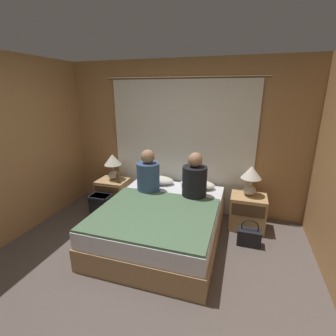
% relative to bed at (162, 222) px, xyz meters
% --- Properties ---
extents(ground_plane, '(16.00, 16.00, 0.00)m').
position_rel_bed_xyz_m(ground_plane, '(0.00, -1.04, -0.26)').
color(ground_plane, '#564C47').
extents(wall_back, '(4.09, 0.06, 2.50)m').
position_rel_bed_xyz_m(wall_back, '(0.00, 1.08, 0.99)').
color(wall_back, '#A37547').
rests_on(wall_back, ground_plane).
extents(curtain_panel, '(2.58, 0.03, 2.22)m').
position_rel_bed_xyz_m(curtain_panel, '(0.00, 1.02, 0.85)').
color(curtain_panel, silver).
rests_on(curtain_panel, ground_plane).
extents(bed, '(1.56, 1.93, 0.52)m').
position_rel_bed_xyz_m(bed, '(0.00, 0.00, 0.00)').
color(bed, '#99754C').
rests_on(bed, ground_plane).
extents(nightstand_left, '(0.52, 0.42, 0.52)m').
position_rel_bed_xyz_m(nightstand_left, '(-1.14, 0.67, 0.01)').
color(nightstand_left, tan).
rests_on(nightstand_left, ground_plane).
extents(nightstand_right, '(0.52, 0.42, 0.52)m').
position_rel_bed_xyz_m(nightstand_right, '(1.14, 0.67, 0.01)').
color(nightstand_right, tan).
rests_on(nightstand_right, ground_plane).
extents(lamp_left, '(0.30, 0.30, 0.45)m').
position_rel_bed_xyz_m(lamp_left, '(-1.14, 0.73, 0.55)').
color(lamp_left, '#B2A899').
rests_on(lamp_left, nightstand_left).
extents(lamp_right, '(0.30, 0.30, 0.45)m').
position_rel_bed_xyz_m(lamp_right, '(1.14, 0.73, 0.55)').
color(lamp_right, '#B2A899').
rests_on(lamp_right, nightstand_right).
extents(pillow_left, '(0.57, 0.31, 0.12)m').
position_rel_bed_xyz_m(pillow_left, '(-0.34, 0.77, 0.32)').
color(pillow_left, silver).
rests_on(pillow_left, bed).
extents(pillow_right, '(0.57, 0.31, 0.12)m').
position_rel_bed_xyz_m(pillow_right, '(0.34, 0.77, 0.32)').
color(pillow_right, silver).
rests_on(pillow_right, bed).
extents(blanket_on_bed, '(1.50, 1.31, 0.03)m').
position_rel_bed_xyz_m(blanket_on_bed, '(0.00, -0.28, 0.28)').
color(blanket_on_bed, '#4C6B4C').
rests_on(blanket_on_bed, bed).
extents(person_left_in_bed, '(0.35, 0.35, 0.66)m').
position_rel_bed_xyz_m(person_left_in_bed, '(-0.36, 0.41, 0.54)').
color(person_left_in_bed, '#38517A').
rests_on(person_left_in_bed, bed).
extents(person_right_in_bed, '(0.36, 0.36, 0.67)m').
position_rel_bed_xyz_m(person_right_in_bed, '(0.36, 0.41, 0.54)').
color(person_right_in_bed, black).
rests_on(person_right_in_bed, bed).
extents(beer_bottle_on_left_stand, '(0.06, 0.06, 0.21)m').
position_rel_bed_xyz_m(beer_bottle_on_left_stand, '(-0.99, 0.59, 0.35)').
color(beer_bottle_on_left_stand, '#513819').
rests_on(beer_bottle_on_left_stand, nightstand_left).
extents(backpack_on_floor, '(0.33, 0.24, 0.39)m').
position_rel_bed_xyz_m(backpack_on_floor, '(-1.15, 0.28, -0.03)').
color(backpack_on_floor, black).
rests_on(backpack_on_floor, ground_plane).
extents(handbag_on_floor, '(0.31, 0.17, 0.38)m').
position_rel_bed_xyz_m(handbag_on_floor, '(1.18, 0.22, -0.13)').
color(handbag_on_floor, black).
rests_on(handbag_on_floor, ground_plane).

